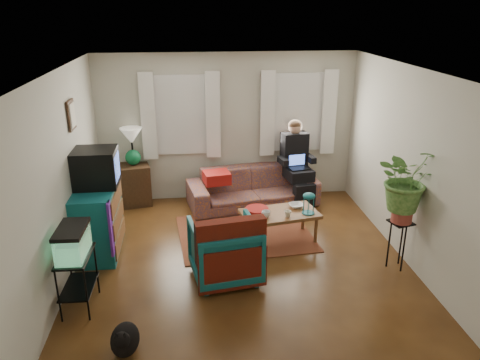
{
  "coord_description": "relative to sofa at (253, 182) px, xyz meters",
  "views": [
    {
      "loc": [
        -0.64,
        -5.51,
        3.34
      ],
      "look_at": [
        0.0,
        0.4,
        1.1
      ],
      "focal_mm": 35.0,
      "sensor_mm": 36.0,
      "label": 1
    }
  ],
  "objects": [
    {
      "name": "floor",
      "position": [
        -0.4,
        -2.05,
        -0.44
      ],
      "size": [
        4.5,
        5.0,
        0.01
      ],
      "primitive_type": "cube",
      "color": "#4F2B14",
      "rests_on": "ground"
    },
    {
      "name": "ceiling",
      "position": [
        -0.4,
        -2.05,
        2.16
      ],
      "size": [
        4.5,
        5.0,
        0.01
      ],
      "primitive_type": "cube",
      "color": "white",
      "rests_on": "wall_back"
    },
    {
      "name": "wall_back",
      "position": [
        -0.4,
        0.45,
        0.86
      ],
      "size": [
        4.5,
        0.01,
        2.6
      ],
      "primitive_type": "cube",
      "color": "silver",
      "rests_on": "floor"
    },
    {
      "name": "wall_front",
      "position": [
        -0.4,
        -4.55,
        0.86
      ],
      "size": [
        4.5,
        0.01,
        2.6
      ],
      "primitive_type": "cube",
      "color": "silver",
      "rests_on": "floor"
    },
    {
      "name": "wall_left",
      "position": [
        -2.65,
        -2.05,
        0.86
      ],
      "size": [
        0.01,
        5.0,
        2.6
      ],
      "primitive_type": "cube",
      "color": "silver",
      "rests_on": "floor"
    },
    {
      "name": "wall_right",
      "position": [
        1.85,
        -2.05,
        0.86
      ],
      "size": [
        0.01,
        5.0,
        2.6
      ],
      "primitive_type": "cube",
      "color": "silver",
      "rests_on": "floor"
    },
    {
      "name": "window_left",
      "position": [
        -1.2,
        0.43,
        1.11
      ],
      "size": [
        1.08,
        0.04,
        1.38
      ],
      "primitive_type": "cube",
      "color": "white",
      "rests_on": "wall_back"
    },
    {
      "name": "window_right",
      "position": [
        0.85,
        0.43,
        1.11
      ],
      "size": [
        1.08,
        0.04,
        1.38
      ],
      "primitive_type": "cube",
      "color": "white",
      "rests_on": "wall_back"
    },
    {
      "name": "curtains_left",
      "position": [
        -1.2,
        0.35,
        1.11
      ],
      "size": [
        1.36,
        0.06,
        1.5
      ],
      "primitive_type": "cube",
      "color": "white",
      "rests_on": "wall_back"
    },
    {
      "name": "curtains_right",
      "position": [
        0.85,
        0.35,
        1.11
      ],
      "size": [
        1.36,
        0.06,
        1.5
      ],
      "primitive_type": "cube",
      "color": "white",
      "rests_on": "wall_back"
    },
    {
      "name": "picture_frame",
      "position": [
        -2.62,
        -1.2,
        1.51
      ],
      "size": [
        0.04,
        0.32,
        0.4
      ],
      "primitive_type": "cube",
      "color": "#3D2616",
      "rests_on": "wall_left"
    },
    {
      "name": "area_rug",
      "position": [
        -0.27,
        -1.11,
        -0.43
      ],
      "size": [
        2.14,
        1.78,
        0.01
      ],
      "primitive_type": "cube",
      "rotation": [
        0.0,
        0.0,
        0.09
      ],
      "color": "brown",
      "rests_on": "floor"
    },
    {
      "name": "sofa",
      "position": [
        0.0,
        0.0,
        0.0
      ],
      "size": [
        2.35,
        1.25,
        0.87
      ],
      "primitive_type": "imported",
      "rotation": [
        0.0,
        0.0,
        0.17
      ],
      "color": "brown",
      "rests_on": "floor"
    },
    {
      "name": "seated_person",
      "position": [
        0.79,
        0.14,
        0.23
      ],
      "size": [
        0.67,
        0.77,
        1.33
      ],
      "primitive_type": null,
      "rotation": [
        0.0,
        0.0,
        0.17
      ],
      "color": "black",
      "rests_on": "sofa"
    },
    {
      "name": "side_table",
      "position": [
        -2.05,
        0.28,
        -0.07
      ],
      "size": [
        0.59,
        0.59,
        0.73
      ],
      "primitive_type": "cube",
      "rotation": [
        0.0,
        0.0,
        0.2
      ],
      "color": "#3A1E15",
      "rests_on": "floor"
    },
    {
      "name": "table_lamp",
      "position": [
        -2.05,
        0.28,
        0.6
      ],
      "size": [
        0.44,
        0.44,
        0.66
      ],
      "primitive_type": null,
      "rotation": [
        0.0,
        0.0,
        0.2
      ],
      "color": "white",
      "rests_on": "side_table"
    },
    {
      "name": "dresser",
      "position": [
        -2.39,
        -1.41,
        0.05
      ],
      "size": [
        0.55,
        1.08,
        0.97
      ],
      "primitive_type": "cube",
      "rotation": [
        0.0,
        0.0,
        0.0
      ],
      "color": "#135774",
      "rests_on": "floor"
    },
    {
      "name": "crt_tv",
      "position": [
        -2.37,
        -1.31,
        0.8
      ],
      "size": [
        0.6,
        0.54,
        0.52
      ],
      "primitive_type": "cube",
      "rotation": [
        0.0,
        0.0,
        0.0
      ],
      "color": "black",
      "rests_on": "dresser"
    },
    {
      "name": "aquarium_stand",
      "position": [
        -2.4,
        -2.75,
        -0.1
      ],
      "size": [
        0.36,
        0.62,
        0.68
      ],
      "primitive_type": "cube",
      "rotation": [
        0.0,
        0.0,
        -0.03
      ],
      "color": "black",
      "rests_on": "floor"
    },
    {
      "name": "aquarium",
      "position": [
        -2.4,
        -2.75,
        0.42
      ],
      "size": [
        0.32,
        0.56,
        0.36
      ],
      "primitive_type": "cube",
      "rotation": [
        0.0,
        0.0,
        -0.03
      ],
      "color": "#7FD899",
      "rests_on": "aquarium_stand"
    },
    {
      "name": "black_cat",
      "position": [
        -1.79,
        -3.6,
        -0.25
      ],
      "size": [
        0.3,
        0.45,
        0.38
      ],
      "primitive_type": "ellipsoid",
      "rotation": [
        0.0,
        0.0,
        -0.02
      ],
      "color": "black",
      "rests_on": "floor"
    },
    {
      "name": "armchair",
      "position": [
        -0.67,
        -2.29,
        -0.01
      ],
      "size": [
        0.95,
        0.9,
        0.85
      ],
      "primitive_type": "imported",
      "rotation": [
        0.0,
        0.0,
        3.31
      ],
      "color": "#125971",
      "rests_on": "floor"
    },
    {
      "name": "serape_throw",
      "position": [
        -0.61,
        -2.62,
        0.17
      ],
      "size": [
        0.88,
        0.34,
        0.7
      ],
      "primitive_type": "cube",
      "rotation": [
        0.0,
        0.0,
        0.16
      ],
      "color": "#9E0A0A",
      "rests_on": "armchair"
    },
    {
      "name": "coffee_table",
      "position": [
        0.22,
        -1.38,
        -0.2
      ],
      "size": [
        1.21,
        0.8,
        0.46
      ],
      "primitive_type": "cube",
      "rotation": [
        0.0,
        0.0,
        0.18
      ],
      "color": "brown",
      "rests_on": "floor"
    },
    {
      "name": "cup_a",
      "position": [
        -0.01,
        -1.52,
        0.08
      ],
      "size": [
        0.15,
        0.15,
        0.1
      ],
      "primitive_type": "imported",
      "rotation": [
        0.0,
        0.0,
        0.18
      ],
      "color": "white",
      "rests_on": "coffee_table"
    },
    {
      "name": "cup_b",
      "position": [
        0.3,
        -1.55,
        0.07
      ],
      "size": [
        0.12,
        0.12,
        0.1
      ],
      "primitive_type": "imported",
      "rotation": [
        0.0,
        0.0,
        0.18
      ],
      "color": "beige",
      "rests_on": "coffee_table"
    },
    {
      "name": "bowl",
      "position": [
        0.5,
        -1.22,
        0.05
      ],
      "size": [
        0.26,
        0.26,
        0.05
      ],
      "primitive_type": "imported",
      "rotation": [
        0.0,
        0.0,
        0.18
      ],
      "color": "white",
      "rests_on": "coffee_table"
    },
    {
      "name": "snack_tray",
      "position": [
        -0.11,
        -1.28,
        0.05
      ],
      "size": [
        0.4,
        0.4,
        0.04
      ],
      "primitive_type": "cylinder",
      "rotation": [
        0.0,
        0.0,
        0.18
      ],
      "color": "#B21414",
      "rests_on": "coffee_table"
    },
    {
      "name": "birdcage",
      "position": [
        0.63,
        -1.46,
        0.19
      ],
      "size": [
        0.21,
        0.21,
        0.33
      ],
      "primitive_type": null,
      "rotation": [
        0.0,
        0.0,
        0.18
      ],
      "color": "#115B6B",
      "rests_on": "coffee_table"
    },
    {
      "name": "plant_stand",
      "position": [
        1.64,
        -2.3,
        -0.1
      ],
      "size": [
        0.35,
        0.35,
        0.68
      ],
      "primitive_type": "cube",
      "rotation": [
        0.0,
        0.0,
        0.26
      ],
      "color": "black",
      "rests_on": "floor"
    },
    {
      "name": "potted_plant",
      "position": [
        1.64,
        -2.3,
        0.71
      ],
      "size": [
        0.92,
        0.85,
        0.86
      ],
      "primitive_type": "imported",
      "rotation": [
        0.0,
        0.0,
        0.26
      ],
      "color": "#599947",
      "rests_on": "plant_stand"
    }
  ]
}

